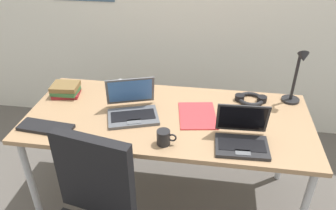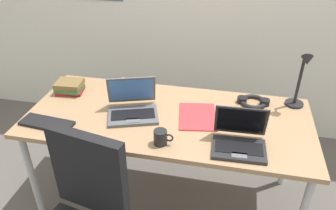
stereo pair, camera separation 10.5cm
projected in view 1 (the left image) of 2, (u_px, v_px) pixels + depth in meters
ground_plane at (168, 197)px, 2.50m from camera, size 12.00×12.00×0.00m
desk at (168, 123)px, 2.14m from camera, size 1.80×0.80×0.74m
desk_lamp at (297, 77)px, 2.14m from camera, size 0.12×0.18×0.40m
laptop_near_lamp at (132, 109)px, 2.10m from camera, size 0.38×0.37×0.23m
laptop_front_right at (242, 138)px, 1.85m from camera, size 0.30×0.26×0.22m
external_keyboard at (46, 127)px, 1.99m from camera, size 0.34×0.15×0.02m
computer_mouse at (111, 85)px, 2.43m from camera, size 0.06×0.10×0.03m
cell_phone at (257, 122)px, 2.05m from camera, size 0.08×0.14×0.01m
headphones at (251, 99)px, 2.26m from camera, size 0.21×0.18×0.04m
pill_bottle at (121, 85)px, 2.38m from camera, size 0.04×0.04×0.08m
book_stack at (66, 90)px, 2.32m from camera, size 0.20×0.17×0.08m
paper_folder_near_lamp at (197, 115)px, 2.11m from camera, size 0.28×0.34×0.01m
coffee_mug at (164, 138)px, 1.85m from camera, size 0.11×0.08×0.09m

